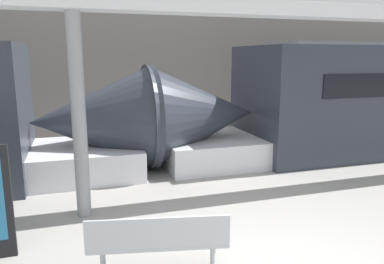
# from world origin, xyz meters

# --- Properties ---
(station_wall) EXTENTS (56.00, 0.20, 5.00)m
(station_wall) POSITION_xyz_m (0.00, 10.03, 2.50)
(station_wall) COLOR gray
(station_wall) RESTS_ON ground_plane
(bench_near) EXTENTS (1.85, 0.80, 0.87)m
(bench_near) POSITION_xyz_m (-1.41, 0.74, 0.52)
(bench_near) COLOR #ADB2B7
(bench_near) RESTS_ON ground_plane
(support_column_near) EXTENTS (0.25, 0.25, 3.56)m
(support_column_near) POSITION_xyz_m (-2.27, 3.05, 1.78)
(support_column_near) COLOR gray
(support_column_near) RESTS_ON ground_plane
(canopy_beam) EXTENTS (28.00, 0.60, 0.28)m
(canopy_beam) POSITION_xyz_m (-2.27, 3.05, 3.70)
(canopy_beam) COLOR silver
(canopy_beam) RESTS_ON support_column_near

